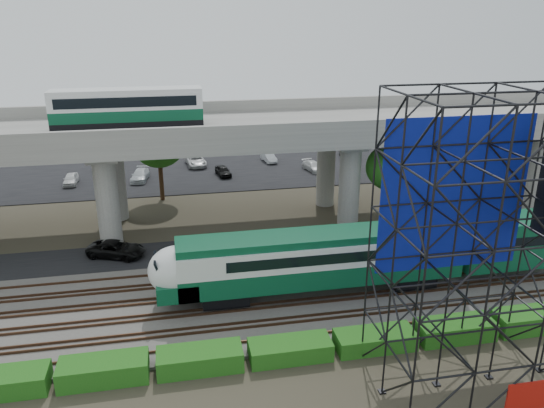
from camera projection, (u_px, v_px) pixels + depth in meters
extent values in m
plane|color=#474233|center=(259.00, 318.00, 33.48)|extent=(140.00, 140.00, 0.00)
cube|color=slate|center=(254.00, 301.00, 35.29)|extent=(90.00, 12.00, 0.20)
cube|color=black|center=(238.00, 249.00, 43.15)|extent=(90.00, 5.00, 0.08)
cube|color=black|center=(213.00, 169.00, 64.82)|extent=(90.00, 18.00, 0.08)
cube|color=slate|center=(201.00, 132.00, 85.11)|extent=(140.00, 40.00, 0.03)
cube|color=#472D1E|center=(267.00, 339.00, 30.87)|extent=(90.00, 0.08, 0.16)
cube|color=#472D1E|center=(263.00, 326.00, 32.20)|extent=(90.00, 0.08, 0.16)
cube|color=#472D1E|center=(261.00, 321.00, 32.72)|extent=(90.00, 0.08, 0.16)
cube|color=#472D1E|center=(258.00, 308.00, 34.05)|extent=(90.00, 0.08, 0.16)
cube|color=#472D1E|center=(256.00, 304.00, 34.56)|extent=(90.00, 0.08, 0.16)
cube|color=#472D1E|center=(253.00, 293.00, 35.89)|extent=(90.00, 0.08, 0.16)
cube|color=#472D1E|center=(251.00, 289.00, 36.41)|extent=(90.00, 0.08, 0.16)
cube|color=#472D1E|center=(248.00, 279.00, 37.74)|extent=(90.00, 0.08, 0.16)
cube|color=#472D1E|center=(247.00, 276.00, 38.25)|extent=(90.00, 0.08, 0.16)
cube|color=#472D1E|center=(244.00, 267.00, 39.58)|extent=(90.00, 0.08, 0.16)
cube|color=black|center=(225.00, 294.00, 34.69)|extent=(3.00, 2.20, 0.90)
cube|color=black|center=(410.00, 276.00, 37.03)|extent=(3.00, 2.20, 0.90)
cube|color=#0A482B|center=(321.00, 270.00, 35.47)|extent=(19.00, 3.00, 1.40)
cube|color=silver|center=(322.00, 250.00, 34.97)|extent=(19.00, 3.00, 1.50)
cube|color=#0A482B|center=(322.00, 236.00, 34.63)|extent=(19.00, 2.60, 0.50)
cube|color=black|center=(336.00, 248.00, 35.13)|extent=(15.00, 3.06, 0.70)
ellipsoid|color=silver|center=(176.00, 270.00, 33.45)|extent=(3.60, 3.00, 3.20)
cube|color=#0A482B|center=(178.00, 285.00, 33.81)|extent=(2.60, 3.00, 1.10)
cube|color=black|center=(158.00, 265.00, 33.08)|extent=(0.48, 2.00, 1.09)
cube|color=#0A482B|center=(511.00, 240.00, 37.64)|extent=(8.00, 3.00, 3.40)
cube|color=#9E9B93|center=(227.00, 131.00, 45.28)|extent=(80.00, 12.00, 1.20)
cube|color=#9E9B93|center=(235.00, 132.00, 39.59)|extent=(80.00, 0.50, 1.10)
cube|color=#9E9B93|center=(220.00, 107.00, 50.19)|extent=(80.00, 0.50, 1.10)
cylinder|color=#9E9B93|center=(108.00, 203.00, 41.84)|extent=(1.80, 1.80, 8.00)
cylinder|color=#9E9B93|center=(115.00, 177.00, 48.29)|extent=(1.80, 1.80, 8.00)
cube|color=#9E9B93|center=(107.00, 147.00, 43.80)|extent=(2.40, 9.00, 0.60)
cylinder|color=#9E9B93|center=(349.00, 188.00, 45.43)|extent=(1.80, 1.80, 8.00)
cylinder|color=#9E9B93|center=(326.00, 166.00, 51.88)|extent=(1.80, 1.80, 8.00)
cube|color=#9E9B93|center=(339.00, 137.00, 47.39)|extent=(2.40, 9.00, 0.60)
cylinder|color=#9E9B93|center=(536.00, 176.00, 48.66)|extent=(1.80, 1.80, 8.00)
cylinder|color=#9E9B93|center=(492.00, 157.00, 55.12)|extent=(1.80, 1.80, 8.00)
cube|color=#9E9B93|center=(519.00, 129.00, 50.62)|extent=(2.40, 9.00, 0.60)
cube|color=black|center=(129.00, 124.00, 43.52)|extent=(12.00, 2.50, 0.70)
cube|color=#0A482B|center=(128.00, 114.00, 43.24)|extent=(12.00, 2.50, 0.90)
cube|color=silver|center=(127.00, 101.00, 42.87)|extent=(12.00, 2.50, 1.30)
cube|color=black|center=(127.00, 100.00, 42.85)|extent=(11.00, 2.56, 0.80)
cube|color=silver|center=(126.00, 91.00, 42.59)|extent=(12.00, 2.40, 0.30)
cube|color=navy|center=(454.00, 195.00, 27.43)|extent=(8.10, 0.08, 8.25)
cube|color=#B3150C|center=(529.00, 396.00, 24.81)|extent=(2.40, 0.08, 1.60)
cube|color=black|center=(463.00, 380.00, 27.79)|extent=(9.36, 6.36, 0.08)
cube|color=#135112|center=(1.00, 383.00, 26.81)|extent=(4.60, 1.80, 1.10)
cube|color=#135112|center=(104.00, 370.00, 27.69)|extent=(4.60, 1.80, 1.20)
cube|color=#135112|center=(200.00, 359.00, 28.60)|extent=(4.60, 1.80, 1.15)
cube|color=#135112|center=(290.00, 350.00, 29.52)|extent=(4.60, 1.80, 1.03)
cube|color=#135112|center=(375.00, 340.00, 30.42)|extent=(4.60, 1.80, 1.01)
cube|color=#135112|center=(455.00, 330.00, 31.30)|extent=(4.60, 1.80, 1.12)
cube|color=#135112|center=(531.00, 320.00, 32.18)|extent=(4.60, 1.80, 1.20)
cylinder|color=#382314|center=(392.00, 202.00, 46.70)|extent=(0.44, 0.44, 4.80)
ellipsoid|color=#135112|center=(394.00, 167.00, 45.60)|extent=(4.94, 4.94, 4.18)
cylinder|color=#382314|center=(161.00, 177.00, 53.71)|extent=(0.44, 0.44, 4.80)
ellipsoid|color=#135112|center=(159.00, 147.00, 52.61)|extent=(4.94, 4.94, 4.18)
imported|color=black|center=(116.00, 249.00, 41.54)|extent=(4.97, 3.59, 1.26)
imported|color=silver|center=(71.00, 179.00, 58.96)|extent=(1.41, 3.47, 1.18)
imported|color=silver|center=(102.00, 165.00, 64.06)|extent=(2.20, 4.20, 1.32)
imported|color=silver|center=(140.00, 175.00, 60.31)|extent=(2.30, 4.38, 1.21)
imported|color=silver|center=(196.00, 160.00, 66.08)|extent=(2.67, 4.94, 1.32)
imported|color=black|center=(223.00, 171.00, 62.02)|extent=(1.91, 3.61, 1.17)
imported|color=#B7BBC0|center=(269.00, 157.00, 67.78)|extent=(1.71, 3.61, 1.14)
imported|color=silver|center=(313.00, 166.00, 63.99)|extent=(2.30, 4.02, 1.10)
imported|color=#95969B|center=(348.00, 153.00, 69.69)|extent=(2.69, 4.61, 1.21)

